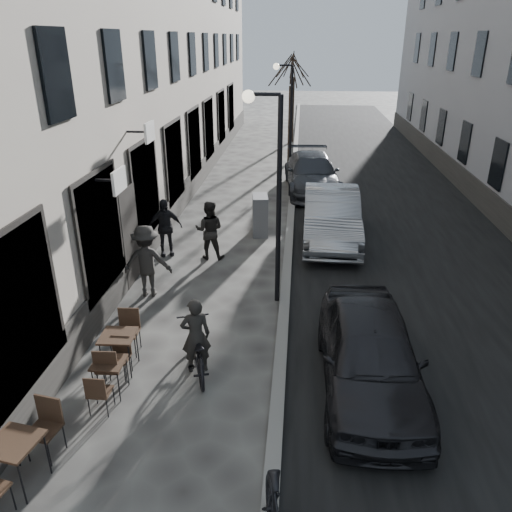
# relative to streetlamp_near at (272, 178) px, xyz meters

# --- Properties ---
(ground) EXTENTS (120.00, 120.00, 0.00)m
(ground) POSITION_rel_streetlamp_near_xyz_m (0.17, -6.00, -3.16)
(ground) COLOR #3B3835
(ground) RESTS_ON ground
(road) EXTENTS (7.30, 60.00, 0.00)m
(road) POSITION_rel_streetlamp_near_xyz_m (4.02, 10.00, -3.16)
(road) COLOR black
(road) RESTS_ON ground
(kerb) EXTENTS (0.25, 60.00, 0.12)m
(kerb) POSITION_rel_streetlamp_near_xyz_m (0.37, 10.00, -3.10)
(kerb) COLOR gray
(kerb) RESTS_ON ground
(streetlamp_near) EXTENTS (0.90, 0.28, 5.09)m
(streetlamp_near) POSITION_rel_streetlamp_near_xyz_m (0.00, 0.00, 0.00)
(streetlamp_near) COLOR black
(streetlamp_near) RESTS_ON ground
(streetlamp_far) EXTENTS (0.90, 0.28, 5.09)m
(streetlamp_far) POSITION_rel_streetlamp_near_xyz_m (0.00, 12.00, 0.00)
(streetlamp_far) COLOR black
(streetlamp_far) RESTS_ON ground
(tree_near) EXTENTS (2.40, 2.40, 5.70)m
(tree_near) POSITION_rel_streetlamp_near_xyz_m (0.07, 15.00, 1.50)
(tree_near) COLOR black
(tree_near) RESTS_ON ground
(tree_far) EXTENTS (2.40, 2.40, 5.70)m
(tree_far) POSITION_rel_streetlamp_near_xyz_m (0.07, 21.00, 1.50)
(tree_far) COLOR black
(tree_far) RESTS_ON ground
(bistro_set_a) EXTENTS (0.78, 1.71, 0.98)m
(bistro_set_a) POSITION_rel_streetlamp_near_xyz_m (-3.33, -6.02, -2.66)
(bistro_set_a) COLOR black
(bistro_set_a) RESTS_ON ground
(bistro_set_b) EXTENTS (0.56, 1.38, 0.82)m
(bistro_set_b) POSITION_rel_streetlamp_near_xyz_m (-2.73, -3.86, -2.74)
(bistro_set_b) COLOR black
(bistro_set_b) RESTS_ON ground
(bistro_set_c) EXTENTS (0.68, 1.63, 0.95)m
(bistro_set_c) POSITION_rel_streetlamp_near_xyz_m (-2.80, -3.14, -2.67)
(bistro_set_c) COLOR black
(bistro_set_c) RESTS_ON ground
(utility_cabinet) EXTENTS (0.59, 0.95, 1.34)m
(utility_cabinet) POSITION_rel_streetlamp_near_xyz_m (-0.63, 4.60, -2.49)
(utility_cabinet) COLOR slate
(utility_cabinet) RESTS_ON ground
(bicycle) EXTENTS (1.18, 1.97, 0.98)m
(bicycle) POSITION_rel_streetlamp_near_xyz_m (-1.28, -3.03, -2.67)
(bicycle) COLOR black
(bicycle) RESTS_ON ground
(cyclist_rider) EXTENTS (0.67, 0.54, 1.60)m
(cyclist_rider) POSITION_rel_streetlamp_near_xyz_m (-1.28, -3.03, -2.36)
(cyclist_rider) COLOR black
(cyclist_rider) RESTS_ON ground
(pedestrian_near) EXTENTS (0.87, 0.69, 1.77)m
(pedestrian_near) POSITION_rel_streetlamp_near_xyz_m (-1.97, 2.49, -2.27)
(pedestrian_near) COLOR black
(pedestrian_near) RESTS_ON ground
(pedestrian_mid) EXTENTS (1.27, 0.79, 1.88)m
(pedestrian_mid) POSITION_rel_streetlamp_near_xyz_m (-3.13, 0.03, -2.22)
(pedestrian_mid) COLOR #2C2926
(pedestrian_mid) RESTS_ON ground
(pedestrian_far) EXTENTS (1.12, 0.76, 1.77)m
(pedestrian_far) POSITION_rel_streetlamp_near_xyz_m (-3.34, 2.59, -2.27)
(pedestrian_far) COLOR black
(pedestrian_far) RESTS_ON ground
(car_near) EXTENTS (1.85, 4.50, 1.53)m
(car_near) POSITION_rel_streetlamp_near_xyz_m (2.05, -3.29, -2.40)
(car_near) COLOR black
(car_near) RESTS_ON ground
(car_mid) EXTENTS (1.81, 5.02, 1.65)m
(car_mid) POSITION_rel_streetlamp_near_xyz_m (1.71, 4.29, -2.34)
(car_mid) COLOR #9CA0A4
(car_mid) RESTS_ON ground
(car_far) EXTENTS (2.61, 5.48, 1.54)m
(car_far) POSITION_rel_streetlamp_near_xyz_m (1.17, 9.95, -2.39)
(car_far) COLOR #303339
(car_far) RESTS_ON ground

